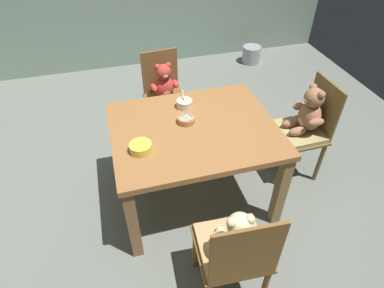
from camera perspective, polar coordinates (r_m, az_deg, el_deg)
name	(u,v)px	position (r m, az deg, el deg)	size (l,w,h in m)	color
ground_plane	(194,194)	(2.84, 0.27, -8.85)	(5.20, 5.20, 0.04)	slate
dining_table	(194,138)	(2.40, 0.32, 1.00)	(1.19, 0.96, 0.72)	#925F33
teddy_chair_near_right	(307,120)	(2.83, 19.52, 3.99)	(0.37, 0.41, 0.89)	brown
teddy_chair_far_center	(165,89)	(3.14, -4.83, 9.61)	(0.41, 0.44, 0.86)	brown
teddy_chair_near_front	(235,245)	(1.92, 7.56, -17.27)	(0.44, 0.43, 0.89)	brown
porridge_bowl_terracotta_center	(186,120)	(2.37, -1.02, 4.31)	(0.13, 0.13, 0.05)	#BC774B
porridge_bowl_yellow_near_left	(141,147)	(2.14, -9.01, -0.57)	(0.15, 0.15, 0.06)	yellow
porridge_bowl_cream_far_center	(185,103)	(2.53, -1.27, 7.17)	(0.12, 0.13, 0.12)	beige
metal_pail	(251,54)	(4.83, 10.38, 15.23)	(0.25, 0.25, 0.23)	#93969B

